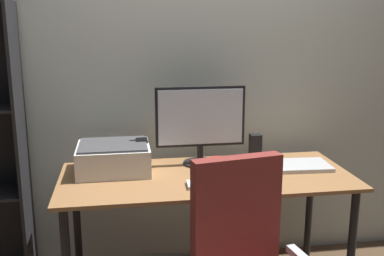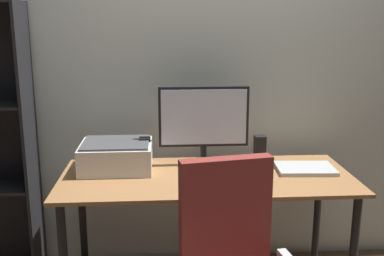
% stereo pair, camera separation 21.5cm
% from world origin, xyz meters
% --- Properties ---
extents(back_wall, '(6.40, 0.10, 2.60)m').
position_xyz_m(back_wall, '(0.00, 0.51, 1.30)').
color(back_wall, beige).
rests_on(back_wall, ground).
extents(desk, '(1.60, 0.68, 0.74)m').
position_xyz_m(desk, '(0.00, 0.00, 0.65)').
color(desk, olive).
rests_on(desk, ground).
extents(monitor, '(0.52, 0.20, 0.46)m').
position_xyz_m(monitor, '(-0.00, 0.20, 1.00)').
color(monitor, black).
rests_on(monitor, desk).
extents(keyboard, '(0.29, 0.12, 0.02)m').
position_xyz_m(keyboard, '(0.01, -0.17, 0.75)').
color(keyboard, '#B7BABC').
rests_on(keyboard, desk).
extents(mouse, '(0.06, 0.10, 0.03)m').
position_xyz_m(mouse, '(0.26, -0.15, 0.76)').
color(mouse, black).
rests_on(mouse, desk).
extents(coffee_mug, '(0.09, 0.07, 0.10)m').
position_xyz_m(coffee_mug, '(0.05, -0.02, 0.79)').
color(coffee_mug, '#B72D28').
rests_on(coffee_mug, desk).
extents(laptop, '(0.33, 0.25, 0.02)m').
position_xyz_m(laptop, '(0.57, 0.05, 0.75)').
color(laptop, '#B7BABC').
rests_on(laptop, desk).
extents(speaker_left, '(0.06, 0.07, 0.17)m').
position_xyz_m(speaker_left, '(-0.34, 0.19, 0.82)').
color(speaker_left, black).
rests_on(speaker_left, desk).
extents(speaker_right, '(0.06, 0.07, 0.17)m').
position_xyz_m(speaker_right, '(0.33, 0.19, 0.82)').
color(speaker_right, black).
rests_on(speaker_right, desk).
extents(printer, '(0.40, 0.34, 0.16)m').
position_xyz_m(printer, '(-0.50, 0.14, 0.82)').
color(printer, silver).
rests_on(printer, desk).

